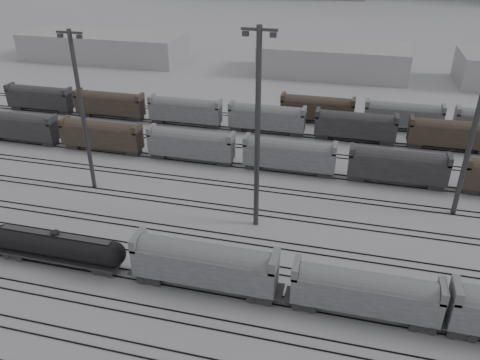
% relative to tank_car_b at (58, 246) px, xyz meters
% --- Properties ---
extents(ground, '(900.00, 900.00, 0.00)m').
position_rel_tank_car_b_xyz_m(ground, '(14.57, -1.00, -2.49)').
color(ground, silver).
rests_on(ground, ground).
extents(tracks, '(220.00, 71.50, 0.16)m').
position_rel_tank_car_b_xyz_m(tracks, '(14.57, 16.50, -2.41)').
color(tracks, black).
rests_on(tracks, ground).
extents(tank_car_b, '(17.40, 2.90, 4.30)m').
position_rel_tank_car_b_xyz_m(tank_car_b, '(0.00, 0.00, 0.00)').
color(tank_car_b, '#252528').
rests_on(tank_car_b, ground).
extents(hopper_car_a, '(16.07, 3.19, 5.75)m').
position_rel_tank_car_b_xyz_m(hopper_car_a, '(18.22, 0.00, 1.06)').
color(hopper_car_a, '#252528').
rests_on(hopper_car_a, ground).
extents(hopper_car_b, '(14.81, 2.94, 5.30)m').
position_rel_tank_car_b_xyz_m(hopper_car_b, '(35.22, 0.00, 0.79)').
color(hopper_car_b, '#252528').
rests_on(hopper_car_b, ground).
extents(light_mast_b, '(3.83, 0.61, 23.92)m').
position_rel_tank_car_b_xyz_m(light_mast_b, '(-5.95, 18.17, 10.20)').
color(light_mast_b, '#39393C').
rests_on(light_mast_b, ground).
extents(light_mast_c, '(4.19, 0.67, 26.20)m').
position_rel_tank_car_b_xyz_m(light_mast_c, '(20.80, 14.14, 11.41)').
color(light_mast_c, '#39393C').
rests_on(light_mast_c, ground).
extents(light_mast_d, '(4.31, 0.69, 26.91)m').
position_rel_tank_car_b_xyz_m(light_mast_d, '(47.28, 23.84, 11.79)').
color(light_mast_d, '#39393C').
rests_on(light_mast_d, ground).
extents(bg_string_near, '(151.00, 3.00, 5.60)m').
position_rel_tank_car_b_xyz_m(bg_string_near, '(22.57, 31.00, 0.31)').
color(bg_string_near, gray).
rests_on(bg_string_near, ground).
extents(bg_string_mid, '(151.00, 3.00, 5.60)m').
position_rel_tank_car_b_xyz_m(bg_string_mid, '(32.57, 47.00, 0.31)').
color(bg_string_mid, '#252528').
rests_on(bg_string_mid, ground).
extents(bg_string_far, '(66.00, 3.00, 5.60)m').
position_rel_tank_car_b_xyz_m(bg_string_far, '(50.07, 55.00, 0.31)').
color(bg_string_far, '#493B2E').
rests_on(bg_string_far, ground).
extents(warehouse_left, '(50.00, 18.00, 8.00)m').
position_rel_tank_car_b_xyz_m(warehouse_left, '(-45.43, 94.00, 1.51)').
color(warehouse_left, '#B0B0B3').
rests_on(warehouse_left, ground).
extents(warehouse_mid, '(40.00, 18.00, 8.00)m').
position_rel_tank_car_b_xyz_m(warehouse_mid, '(24.57, 94.00, 1.51)').
color(warehouse_mid, '#B0B0B3').
rests_on(warehouse_mid, ground).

